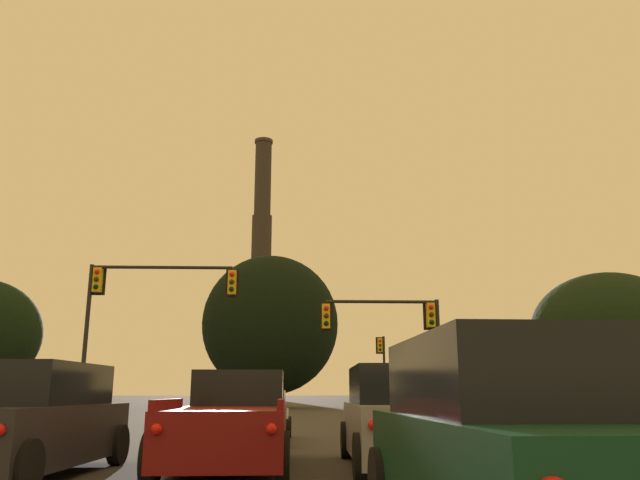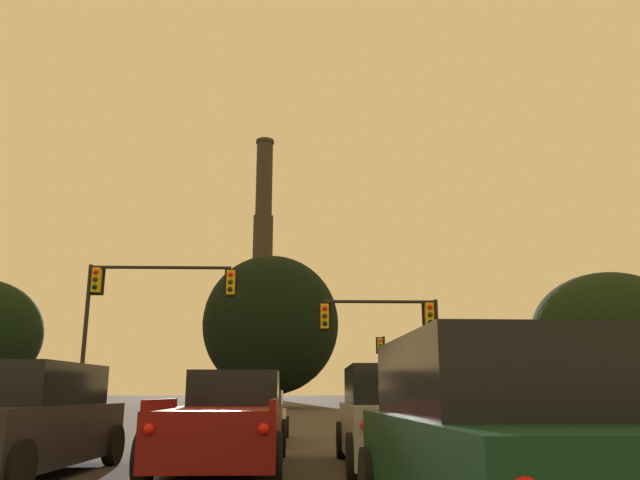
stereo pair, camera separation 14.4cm
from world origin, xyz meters
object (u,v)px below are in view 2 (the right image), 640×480
(suv_left_lane_second, at_px, (22,421))
(traffic_light_overhead_right, at_px, (396,328))
(sedan_center_lane_front, at_px, (253,418))
(smokestack, at_px, (262,292))
(suv_right_lane_third, at_px, (508,448))
(traffic_light_overhead_left, at_px, (137,301))
(pickup_truck_center_lane_second, at_px, (228,423))
(traffic_light_far_right, at_px, (382,362))
(suv_right_lane_second, at_px, (396,418))

(suv_left_lane_second, xyz_separation_m, traffic_light_overhead_right, (8.77, 15.64, 3.14))
(suv_left_lane_second, relative_size, traffic_light_overhead_right, 0.94)
(sedan_center_lane_front, bearing_deg, smokestack, 93.58)
(sedan_center_lane_front, bearing_deg, suv_right_lane_third, -76.35)
(suv_right_lane_third, bearing_deg, traffic_light_overhead_right, 82.39)
(suv_right_lane_third, distance_m, traffic_light_overhead_right, 21.43)
(sedan_center_lane_front, distance_m, traffic_light_overhead_left, 10.78)
(pickup_truck_center_lane_second, xyz_separation_m, traffic_light_overhead_right, (5.48, 14.24, 3.23))
(pickup_truck_center_lane_second, relative_size, traffic_light_far_right, 1.01)
(sedan_center_lane_front, bearing_deg, suv_left_lane_second, -113.85)
(traffic_light_overhead_right, height_order, traffic_light_far_right, traffic_light_far_right)
(suv_left_lane_second, distance_m, traffic_light_overhead_left, 16.28)
(traffic_light_overhead_left, bearing_deg, suv_left_lane_second, -81.64)
(suv_right_lane_second, relative_size, traffic_light_far_right, 0.90)
(suv_right_lane_second, height_order, traffic_light_overhead_left, traffic_light_overhead_left)
(suv_right_lane_second, height_order, traffic_light_far_right, traffic_light_far_right)
(suv_right_lane_third, distance_m, suv_right_lane_second, 6.50)
(suv_left_lane_second, height_order, pickup_truck_center_lane_second, suv_left_lane_second)
(suv_right_lane_third, xyz_separation_m, smokestack, (-10.16, 129.52, 21.87))
(traffic_light_far_right, bearing_deg, suv_right_lane_third, -96.04)
(traffic_light_overhead_right, relative_size, traffic_light_far_right, 0.97)
(suv_right_lane_third, bearing_deg, smokestack, 93.15)
(traffic_light_overhead_left, xyz_separation_m, traffic_light_overhead_right, (11.06, 0.10, -1.12))
(traffic_light_overhead_left, relative_size, traffic_light_overhead_right, 1.27)
(suv_right_lane_second, bearing_deg, sedan_center_lane_front, 117.03)
(suv_left_lane_second, height_order, traffic_light_overhead_right, traffic_light_overhead_right)
(traffic_light_overhead_left, bearing_deg, suv_right_lane_second, -58.80)
(traffic_light_far_right, xyz_separation_m, smokestack, (-14.55, 88.04, 19.16))
(suv_right_lane_third, relative_size, traffic_light_far_right, 0.90)
(suv_right_lane_second, xyz_separation_m, traffic_light_overhead_right, (2.30, 14.57, 3.14))
(sedan_center_lane_front, distance_m, traffic_light_far_right, 29.65)
(sedan_center_lane_front, xyz_separation_m, traffic_light_overhead_right, (5.43, 8.13, 3.37))
(pickup_truck_center_lane_second, distance_m, traffic_light_far_right, 35.57)
(sedan_center_lane_front, xyz_separation_m, suv_right_lane_second, (3.14, -6.44, 0.23))
(traffic_light_overhead_right, bearing_deg, pickup_truck_center_lane_second, -111.06)
(traffic_light_far_right, bearing_deg, sedan_center_lane_front, -104.73)
(suv_left_lane_second, relative_size, traffic_light_overhead_left, 0.74)
(traffic_light_far_right, bearing_deg, suv_left_lane_second, -106.74)
(pickup_truck_center_lane_second, bearing_deg, smokestack, 92.70)
(pickup_truck_center_lane_second, height_order, smokestack, smokestack)
(suv_right_lane_second, bearing_deg, smokestack, 95.78)
(suv_right_lane_third, height_order, sedan_center_lane_front, suv_right_lane_third)
(traffic_light_overhead_right, bearing_deg, traffic_light_overhead_left, -179.49)
(suv_right_lane_third, height_order, traffic_light_far_right, traffic_light_far_right)
(pickup_truck_center_lane_second, relative_size, traffic_light_overhead_right, 1.04)
(pickup_truck_center_lane_second, distance_m, suv_right_lane_second, 3.20)
(traffic_light_overhead_left, bearing_deg, suv_right_lane_third, -67.38)
(traffic_light_overhead_left, bearing_deg, traffic_light_overhead_right, 0.51)
(sedan_center_lane_front, bearing_deg, traffic_light_far_right, 75.39)
(suv_right_lane_second, bearing_deg, suv_left_lane_second, -169.54)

